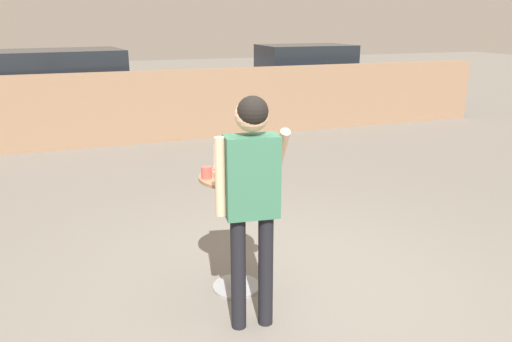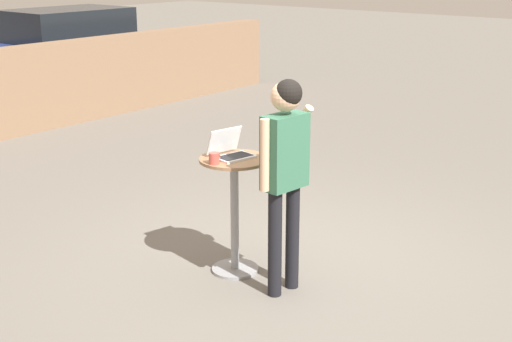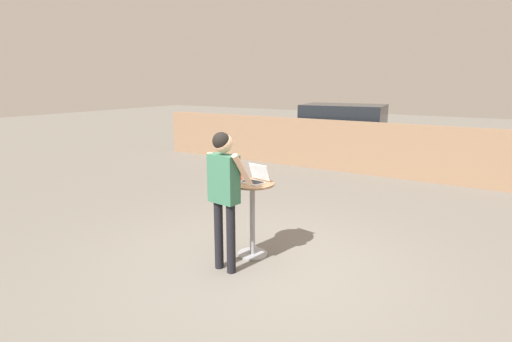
{
  "view_description": "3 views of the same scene",
  "coord_description": "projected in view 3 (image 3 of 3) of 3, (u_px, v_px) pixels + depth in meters",
  "views": [
    {
      "loc": [
        -1.45,
        -3.4,
        2.21
      ],
      "look_at": [
        -0.17,
        0.17,
        1.05
      ],
      "focal_mm": 35.0,
      "sensor_mm": 36.0,
      "label": 1
    },
    {
      "loc": [
        -4.61,
        -3.41,
        2.63
      ],
      "look_at": [
        -0.14,
        0.14,
        0.87
      ],
      "focal_mm": 50.0,
      "sensor_mm": 36.0,
      "label": 2
    },
    {
      "loc": [
        2.39,
        -4.0,
        2.31
      ],
      "look_at": [
        -0.29,
        0.26,
        1.17
      ],
      "focal_mm": 28.0,
      "sensor_mm": 36.0,
      "label": 3
    }
  ],
  "objects": [
    {
      "name": "ground_plane",
      "position": [
        264.0,
        267.0,
        5.06
      ],
      "size": [
        50.0,
        50.0,
        0.0
      ],
      "primitive_type": "plane",
      "color": "slate"
    },
    {
      "name": "coffee_mug",
      "position": [
        239.0,
        177.0,
        5.31
      ],
      "size": [
        0.12,
        0.08,
        0.09
      ],
      "color": "#C14C42",
      "rests_on": "cafe_table"
    },
    {
      "name": "laptop",
      "position": [
        255.0,
        178.0,
        5.21
      ],
      "size": [
        0.37,
        0.34,
        0.23
      ],
      "color": "silver",
      "rests_on": "cafe_table"
    },
    {
      "name": "parked_car_near_street",
      "position": [
        338.0,
        132.0,
        11.81
      ],
      "size": [
        4.34,
        2.34,
        1.63
      ],
      "color": "maroon",
      "rests_on": "ground_plane"
    },
    {
      "name": "pavement_kerb",
      "position": [
        388.0,
        150.0,
        9.77
      ],
      "size": [
        13.92,
        0.35,
        1.3
      ],
      "color": "#84664C",
      "rests_on": "ground_plane"
    },
    {
      "name": "standing_person",
      "position": [
        224.0,
        184.0,
        4.74
      ],
      "size": [
        0.54,
        0.36,
        1.73
      ],
      "color": "black",
      "rests_on": "ground_plane"
    },
    {
      "name": "cafe_table",
      "position": [
        252.0,
        211.0,
        5.28
      ],
      "size": [
        0.58,
        0.58,
        1.01
      ],
      "color": "gray",
      "rests_on": "ground_plane"
    }
  ]
}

